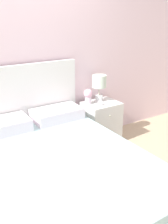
{
  "coord_description": "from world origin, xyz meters",
  "views": [
    {
      "loc": [
        -1.01,
        -2.99,
        1.78
      ],
      "look_at": [
        0.53,
        -0.59,
        0.69
      ],
      "focal_mm": 42.0,
      "sensor_mm": 36.0,
      "label": 1
    }
  ],
  "objects_px": {
    "bed": "(62,172)",
    "flower_vase": "(88,96)",
    "table_lamp": "(99,83)",
    "teacup": "(100,104)",
    "nightstand": "(101,122)"
  },
  "relations": [
    {
      "from": "bed",
      "to": "flower_vase",
      "type": "height_order",
      "value": "bed"
    },
    {
      "from": "table_lamp",
      "to": "flower_vase",
      "type": "bearing_deg",
      "value": -176.91
    },
    {
      "from": "table_lamp",
      "to": "teacup",
      "type": "xyz_separation_m",
      "value": [
        -0.08,
        -0.15,
        -0.24
      ]
    },
    {
      "from": "bed",
      "to": "teacup",
      "type": "relative_size",
      "value": 21.26
    },
    {
      "from": "nightstand",
      "to": "teacup",
      "type": "relative_size",
      "value": 5.95
    },
    {
      "from": "bed",
      "to": "table_lamp",
      "type": "relative_size",
      "value": 5.73
    },
    {
      "from": "teacup",
      "to": "bed",
      "type": "bearing_deg",
      "value": -144.43
    },
    {
      "from": "nightstand",
      "to": "flower_vase",
      "type": "height_order",
      "value": "flower_vase"
    },
    {
      "from": "nightstand",
      "to": "teacup",
      "type": "bearing_deg",
      "value": -134.71
    },
    {
      "from": "flower_vase",
      "to": "teacup",
      "type": "height_order",
      "value": "flower_vase"
    },
    {
      "from": "teacup",
      "to": "nightstand",
      "type": "bearing_deg",
      "value": 45.29
    },
    {
      "from": "bed",
      "to": "nightstand",
      "type": "xyz_separation_m",
      "value": [
        1.05,
        0.77,
        0.01
      ]
    },
    {
      "from": "bed",
      "to": "table_lamp",
      "type": "distance_m",
      "value": 1.47
    },
    {
      "from": "bed",
      "to": "table_lamp",
      "type": "bearing_deg",
      "value": 38.5
    },
    {
      "from": "nightstand",
      "to": "bed",
      "type": "bearing_deg",
      "value": -143.64
    }
  ]
}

